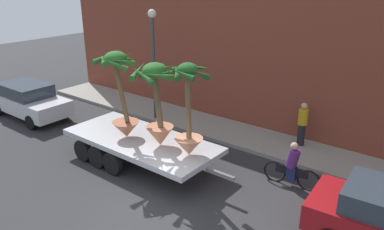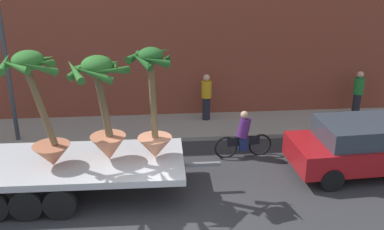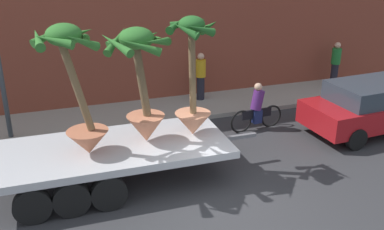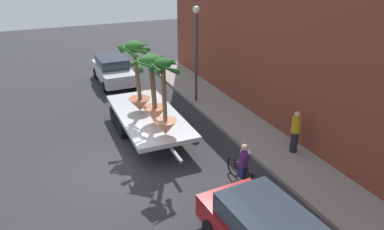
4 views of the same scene
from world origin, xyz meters
name	(u,v)px [view 3 (image 3 of 4)]	position (x,y,z in m)	size (l,w,h in m)	color
ground_plane	(229,208)	(0.00, 0.00, 0.00)	(60.00, 60.00, 0.00)	#2D2D30
sidewalk	(158,111)	(0.00, 6.10, 0.07)	(24.00, 2.20, 0.15)	gray
flatbed_trailer	(100,156)	(-2.51, 1.95, 0.77)	(6.69, 2.52, 0.98)	#B7BABF
potted_palm_rear	(193,86)	(-0.17, 1.99, 2.26)	(1.20, 1.17, 2.96)	tan
potted_palm_middle	(77,93)	(-2.91, 1.74, 2.47)	(1.47, 1.48, 3.00)	#B26647
potted_palm_front	(141,85)	(-1.44, 1.96, 2.42)	(1.65, 1.57, 2.79)	#C17251
cyclist	(257,109)	(2.56, 3.77, 0.67)	(1.84, 0.38, 1.54)	black
parked_car	(375,105)	(5.91, 2.51, 0.83)	(4.62, 2.18, 1.58)	maroon
pedestrian_near_gate	(335,63)	(7.34, 6.49, 1.04)	(0.36, 0.36, 1.71)	black
pedestrian_far_left	(201,75)	(1.72, 6.57, 1.04)	(0.36, 0.36, 1.71)	black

